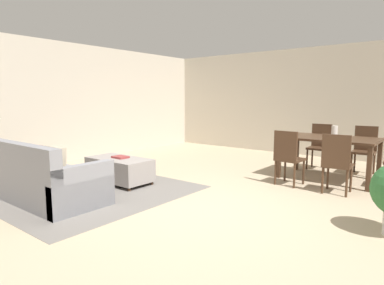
{
  "coord_description": "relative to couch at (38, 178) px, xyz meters",
  "views": [
    {
      "loc": [
        2.52,
        -3.43,
        1.45
      ],
      "look_at": [
        -0.89,
        0.86,
        0.72
      ],
      "focal_mm": 31.05,
      "sensor_mm": 36.0,
      "label": 1
    }
  ],
  "objects": [
    {
      "name": "vase_centerpiece",
      "position": [
        3.03,
        3.8,
        0.57
      ],
      "size": [
        0.1,
        0.1,
        0.21
      ],
      "primitive_type": "cylinder",
      "color": "silver",
      "rests_on": "dining_table"
    },
    {
      "name": "dining_chair_far_right",
      "position": [
        3.37,
        4.66,
        0.23
      ],
      "size": [
        0.42,
        0.42,
        0.92
      ],
      "color": "#422B1C",
      "rests_on": "ground_plane"
    },
    {
      "name": "dining_chair_near_left",
      "position": [
        2.55,
        2.94,
        0.23
      ],
      "size": [
        0.43,
        0.43,
        0.92
      ],
      "color": "#422B1C",
      "rests_on": "ground_plane"
    },
    {
      "name": "couch",
      "position": [
        0.0,
        0.0,
        0.0
      ],
      "size": [
        2.21,
        0.9,
        0.86
      ],
      "color": "gray",
      "rests_on": "ground_plane"
    },
    {
      "name": "dining_table",
      "position": [
        2.95,
        3.8,
        0.38
      ],
      "size": [
        1.61,
        0.99,
        0.76
      ],
      "color": "#422B1C",
      "rests_on": "ground_plane"
    },
    {
      "name": "wall_back",
      "position": [
        2.16,
        6.14,
        1.06
      ],
      "size": [
        9.0,
        0.12,
        2.7
      ],
      "primitive_type": "cube",
      "color": "#BCB2A0",
      "rests_on": "ground_plane"
    },
    {
      "name": "dining_chair_far_left",
      "position": [
        2.53,
        4.66,
        0.23
      ],
      "size": [
        0.41,
        0.41,
        0.92
      ],
      "color": "#422B1C",
      "rests_on": "ground_plane"
    },
    {
      "name": "book_on_ottoman",
      "position": [
        0.23,
        1.33,
        0.16
      ],
      "size": [
        0.26,
        0.2,
        0.03
      ],
      "primitive_type": "cube",
      "rotation": [
        0.0,
        0.0,
        -0.01
      ],
      "color": "maroon",
      "rests_on": "ottoman_table"
    },
    {
      "name": "area_rug",
      "position": [
        0.11,
        0.68,
        -0.29
      ],
      "size": [
        3.0,
        2.8,
        0.01
      ],
      "primitive_type": "cube",
      "color": "slate",
      "rests_on": "ground_plane"
    },
    {
      "name": "wall_left",
      "position": [
        -2.34,
        1.64,
        1.06
      ],
      "size": [
        0.12,
        11.0,
        2.7
      ],
      "primitive_type": "cube",
      "color": "#BCB2A0",
      "rests_on": "ground_plane"
    },
    {
      "name": "ground_plane",
      "position": [
        2.16,
        1.14,
        -0.29
      ],
      "size": [
        10.8,
        10.8,
        0.0
      ],
      "primitive_type": "plane",
      "color": "tan"
    },
    {
      "name": "dining_chair_near_right",
      "position": [
        3.33,
        2.9,
        0.23
      ],
      "size": [
        0.42,
        0.42,
        0.92
      ],
      "color": "#422B1C",
      "rests_on": "ground_plane"
    },
    {
      "name": "ottoman_table",
      "position": [
        0.23,
        1.3,
        -0.05
      ],
      "size": [
        1.15,
        0.6,
        0.43
      ],
      "color": "gray",
      "rests_on": "ground_plane"
    }
  ]
}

